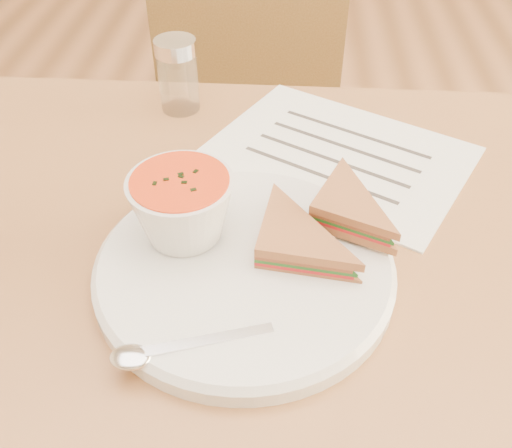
# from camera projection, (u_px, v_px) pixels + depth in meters

# --- Properties ---
(dining_table) EXTENTS (1.00, 0.70, 0.75)m
(dining_table) POSITION_uv_depth(u_px,v_px,m) (255.00, 429.00, 0.84)
(dining_table) COLOR brown
(dining_table) RESTS_ON floor
(chair_far) EXTENTS (0.40, 0.40, 0.86)m
(chair_far) POSITION_uv_depth(u_px,v_px,m) (239.00, 193.00, 1.17)
(chair_far) COLOR brown
(chair_far) RESTS_ON floor
(plate) EXTENTS (0.37, 0.37, 0.02)m
(plate) POSITION_uv_depth(u_px,v_px,m) (245.00, 269.00, 0.56)
(plate) COLOR white
(plate) RESTS_ON dining_table
(soup_bowl) EXTENTS (0.12, 0.12, 0.07)m
(soup_bowl) POSITION_uv_depth(u_px,v_px,m) (183.00, 210.00, 0.56)
(soup_bowl) COLOR white
(soup_bowl) RESTS_ON plate
(sandwich_half_a) EXTENTS (0.12, 0.12, 0.03)m
(sandwich_half_a) POSITION_uv_depth(u_px,v_px,m) (254.00, 261.00, 0.54)
(sandwich_half_a) COLOR #AA6D3C
(sandwich_half_a) RESTS_ON plate
(sandwich_half_b) EXTENTS (0.12, 0.12, 0.03)m
(sandwich_half_b) POSITION_uv_depth(u_px,v_px,m) (308.00, 217.00, 0.57)
(sandwich_half_b) COLOR #AA6D3C
(sandwich_half_b) RESTS_ON plate
(spoon) EXTENTS (0.18, 0.09, 0.01)m
(spoon) POSITION_uv_depth(u_px,v_px,m) (193.00, 344.00, 0.48)
(spoon) COLOR silver
(spoon) RESTS_ON plate
(paper_menu) EXTENTS (0.38, 0.35, 0.00)m
(paper_menu) POSITION_uv_depth(u_px,v_px,m) (338.00, 154.00, 0.72)
(paper_menu) COLOR white
(paper_menu) RESTS_ON dining_table
(condiment_shaker) EXTENTS (0.06, 0.06, 0.10)m
(condiment_shaker) POSITION_uv_depth(u_px,v_px,m) (178.00, 75.00, 0.77)
(condiment_shaker) COLOR silver
(condiment_shaker) RESTS_ON dining_table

